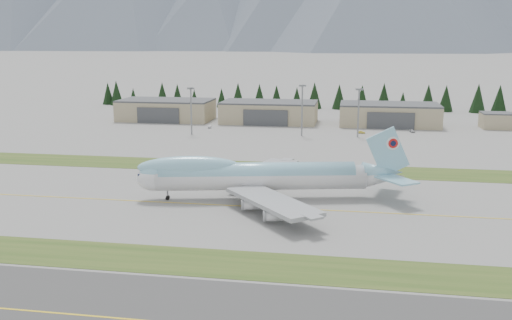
% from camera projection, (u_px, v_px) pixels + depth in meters
% --- Properties ---
extents(ground, '(7000.00, 7000.00, 0.00)m').
position_uv_depth(ground, '(243.00, 206.00, 145.76)').
color(ground, gray).
rests_on(ground, ground).
extents(grass_strip_near, '(400.00, 14.00, 0.08)m').
position_uv_depth(grass_strip_near, '(205.00, 262.00, 109.11)').
color(grass_strip_near, '#304A1A').
rests_on(grass_strip_near, ground).
extents(grass_strip_far, '(400.00, 18.00, 0.08)m').
position_uv_depth(grass_strip_far, '(268.00, 168.00, 189.16)').
color(grass_strip_far, '#304A1A').
rests_on(grass_strip_far, ground).
extents(taxiway_line_main, '(400.00, 0.40, 0.02)m').
position_uv_depth(taxiway_line_main, '(243.00, 206.00, 145.76)').
color(taxiway_line_main, yellow).
rests_on(taxiway_line_main, ground).
extents(boeing_747_freighter, '(73.88, 62.20, 19.38)m').
position_uv_depth(boeing_747_freighter, '(258.00, 176.00, 151.27)').
color(boeing_747_freighter, silver).
rests_on(boeing_747_freighter, ground).
extents(hangar_left, '(48.00, 26.60, 10.80)m').
position_uv_depth(hangar_left, '(166.00, 110.00, 300.62)').
color(hangar_left, tan).
rests_on(hangar_left, ground).
extents(hangar_center, '(48.00, 26.60, 10.80)m').
position_uv_depth(hangar_center, '(269.00, 112.00, 291.66)').
color(hangar_center, tan).
rests_on(hangar_center, ground).
extents(hangar_right, '(48.00, 26.60, 10.80)m').
position_uv_depth(hangar_right, '(389.00, 114.00, 281.88)').
color(hangar_right, tan).
rests_on(hangar_right, ground).
extents(control_shed, '(14.00, 12.00, 7.60)m').
position_uv_depth(control_shed, '(496.00, 120.00, 272.23)').
color(control_shed, tan).
rests_on(control_shed, ground).
extents(floodlight_masts, '(147.75, 7.98, 24.81)m').
position_uv_depth(floodlight_masts, '(347.00, 101.00, 244.60)').
color(floodlight_masts, gray).
rests_on(floodlight_masts, ground).
extents(service_vehicle_a, '(1.84, 3.67, 1.20)m').
position_uv_depth(service_vehicle_a, '(210.00, 128.00, 273.82)').
color(service_vehicle_a, silver).
rests_on(service_vehicle_a, ground).
extents(service_vehicle_b, '(3.56, 1.81, 1.12)m').
position_uv_depth(service_vehicle_b, '(361.00, 133.00, 258.15)').
color(service_vehicle_b, '#AF9B2B').
rests_on(service_vehicle_b, ground).
extents(service_vehicle_c, '(2.59, 4.38, 1.19)m').
position_uv_depth(service_vehicle_c, '(412.00, 132.00, 261.45)').
color(service_vehicle_c, '#9FA0A4').
rests_on(service_vehicle_c, ground).
extents(conifer_belt, '(274.48, 15.93, 16.86)m').
position_uv_depth(conifer_belt, '(331.00, 97.00, 346.25)').
color(conifer_belt, black).
rests_on(conifer_belt, ground).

